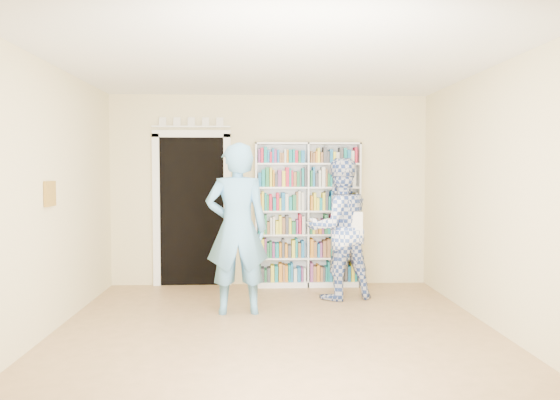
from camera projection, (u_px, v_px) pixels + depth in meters
name	position (u px, v px, depth m)	size (l,w,h in m)	color
floor	(276.00, 336.00, 5.36)	(5.00, 5.00, 0.00)	olive
ceiling	(276.00, 59.00, 5.22)	(5.00, 5.00, 0.00)	white
wall_back	(269.00, 190.00, 7.78)	(4.50, 4.50, 0.00)	beige
wall_left	(40.00, 200.00, 5.19)	(5.00, 5.00, 0.00)	beige
wall_right	(503.00, 199.00, 5.39)	(5.00, 5.00, 0.00)	beige
bookshelf	(308.00, 214.00, 7.67)	(1.47, 0.28, 2.02)	white
doorway	(192.00, 203.00, 7.72)	(1.10, 0.08, 2.43)	black
wall_art	(50.00, 194.00, 5.39)	(0.03, 0.25, 0.25)	brown
man_blue	(237.00, 229.00, 6.19)	(0.71, 0.46, 1.94)	#5999C7
man_plaid	(339.00, 229.00, 6.92)	(0.87, 0.68, 1.79)	#324E9B
paper_sheet	(354.00, 224.00, 6.70)	(0.21, 0.01, 0.29)	white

